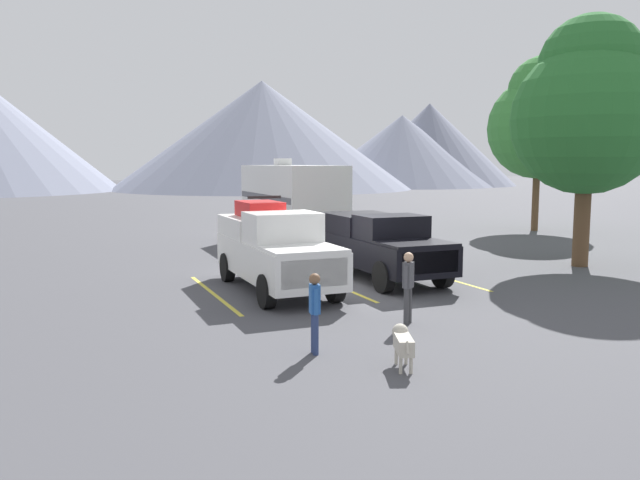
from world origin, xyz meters
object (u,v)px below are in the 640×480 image
Objects in this scene: camper_trailer_a at (291,200)px; person_b at (315,308)px; pickup_truck_b at (380,243)px; dog at (403,341)px; person_a at (408,283)px; pickup_truck_a at (274,247)px.

camper_trailer_a reaches higher than person_b.
dog is (-3.75, -7.66, -0.64)m from pickup_truck_b.
pickup_truck_b is 0.64× the size of camper_trailer_a.
camper_trailer_a reaches higher than pickup_truck_b.
camper_trailer_a is 15.39m from person_b.
pickup_truck_b is at bearing 63.93° from dog.
pickup_truck_b is 3.36× the size of person_a.
person_b is at bearing -127.45° from pickup_truck_b.
pickup_truck_a reaches higher than dog.
person_b is at bearing -155.84° from person_a.
camper_trailer_a reaches higher than dog.
pickup_truck_b reaches higher than dog.
pickup_truck_b is 8.00m from person_b.
person_a is (-2.24, -13.27, -1.06)m from camper_trailer_a.
person_b is (-4.86, -6.35, -0.22)m from pickup_truck_b.
pickup_truck_a reaches higher than person_b.
person_a reaches higher than person_b.
camper_trailer_a reaches higher than person_a.
pickup_truck_a is at bearing -113.67° from camper_trailer_a.
dog is at bearing -116.07° from pickup_truck_b.
pickup_truck_b is 8.55m from dog.
pickup_truck_b reaches higher than person_a.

